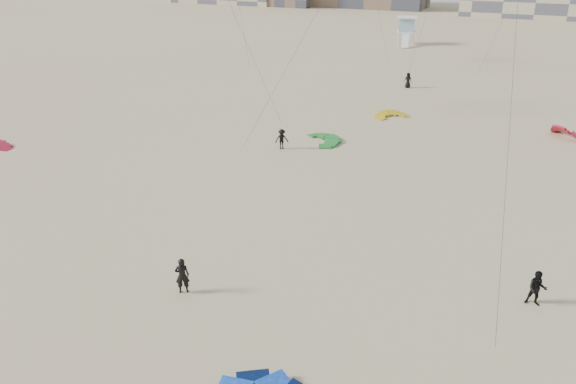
% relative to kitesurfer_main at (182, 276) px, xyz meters
% --- Properties ---
extents(ground, '(320.00, 320.00, 0.00)m').
position_rel_kitesurfer_main_xyz_m(ground, '(1.63, -2.59, -0.92)').
color(ground, tan).
rests_on(ground, ground).
extents(kite_ground_green, '(5.13, 5.09, 0.86)m').
position_rel_kitesurfer_main_xyz_m(kite_ground_green, '(-1.63, 23.88, -0.92)').
color(kite_ground_green, '#218D31').
rests_on(kite_ground_green, ground).
extents(kite_ground_red_far, '(4.56, 4.56, 3.07)m').
position_rel_kitesurfer_main_xyz_m(kite_ground_red_far, '(17.23, 33.30, -0.92)').
color(kite_ground_red_far, '#AD0E2E').
rests_on(kite_ground_red_far, ground).
extents(kite_ground_yellow, '(4.71, 4.72, 1.35)m').
position_rel_kitesurfer_main_xyz_m(kite_ground_yellow, '(1.80, 33.36, -0.92)').
color(kite_ground_yellow, '#CFBA0B').
rests_on(kite_ground_yellow, ground).
extents(kitesurfer_main, '(0.81, 0.73, 1.85)m').
position_rel_kitesurfer_main_xyz_m(kitesurfer_main, '(0.00, 0.00, 0.00)').
color(kitesurfer_main, black).
rests_on(kitesurfer_main, ground).
extents(kitesurfer_b, '(0.90, 0.73, 1.75)m').
position_rel_kitesurfer_main_xyz_m(kitesurfer_b, '(15.51, 5.70, -0.05)').
color(kitesurfer_b, black).
rests_on(kitesurfer_b, ground).
extents(kitesurfer_c, '(1.24, 1.15, 1.68)m').
position_rel_kitesurfer_main_xyz_m(kitesurfer_c, '(-4.13, 20.65, -0.09)').
color(kitesurfer_c, black).
rests_on(kitesurfer_c, ground).
extents(kitesurfer_e, '(0.86, 0.56, 1.74)m').
position_rel_kitesurfer_main_xyz_m(kitesurfer_e, '(0.53, 45.88, -0.05)').
color(kitesurfer_e, black).
rests_on(kitesurfer_e, ground).
extents(lifeguard_tower_far, '(3.68, 6.33, 4.39)m').
position_rel_kitesurfer_main_xyz_m(lifeguard_tower_far, '(-6.67, 76.08, 1.25)').
color(lifeguard_tower_far, white).
rests_on(lifeguard_tower_far, ground).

